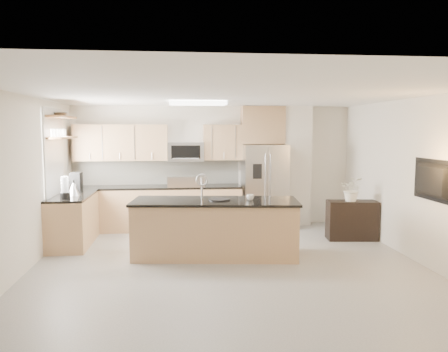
{
  "coord_description": "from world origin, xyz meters",
  "views": [
    {
      "loc": [
        -0.74,
        -6.21,
        2.09
      ],
      "look_at": [
        0.04,
        1.3,
        1.29
      ],
      "focal_mm": 35.0,
      "sensor_mm": 36.0,
      "label": 1
    }
  ],
  "objects": [
    {
      "name": "floor",
      "position": [
        0.0,
        0.0,
        0.0
      ],
      "size": [
        6.5,
        6.5,
        0.0
      ],
      "primitive_type": "plane",
      "color": "#A9A5A0",
      "rests_on": "ground"
    },
    {
      "name": "ceiling",
      "position": [
        0.0,
        0.0,
        2.6
      ],
      "size": [
        6.0,
        6.5,
        0.02
      ],
      "primitive_type": "cube",
      "color": "white",
      "rests_on": "wall_back"
    },
    {
      "name": "wall_back",
      "position": [
        0.0,
        3.25,
        1.3
      ],
      "size": [
        6.0,
        0.02,
        2.6
      ],
      "primitive_type": "cube",
      "color": "silver",
      "rests_on": "floor"
    },
    {
      "name": "wall_front",
      "position": [
        0.0,
        -3.25,
        1.3
      ],
      "size": [
        6.0,
        0.02,
        2.6
      ],
      "primitive_type": "cube",
      "color": "silver",
      "rests_on": "floor"
    },
    {
      "name": "wall_left",
      "position": [
        -3.0,
        0.0,
        1.3
      ],
      "size": [
        0.02,
        6.5,
        2.6
      ],
      "primitive_type": "cube",
      "color": "silver",
      "rests_on": "floor"
    },
    {
      "name": "wall_right",
      "position": [
        3.0,
        0.0,
        1.3
      ],
      "size": [
        0.02,
        6.5,
        2.6
      ],
      "primitive_type": "cube",
      "color": "silver",
      "rests_on": "floor"
    },
    {
      "name": "back_counter",
      "position": [
        -1.23,
        2.93,
        0.47
      ],
      "size": [
        3.55,
        0.66,
        1.44
      ],
      "color": "tan",
      "rests_on": "floor"
    },
    {
      "name": "left_counter",
      "position": [
        -2.67,
        1.85,
        0.46
      ],
      "size": [
        0.66,
        1.5,
        0.92
      ],
      "color": "tan",
      "rests_on": "floor"
    },
    {
      "name": "range",
      "position": [
        -0.6,
        2.92,
        0.47
      ],
      "size": [
        0.76,
        0.64,
        1.14
      ],
      "color": "black",
      "rests_on": "floor"
    },
    {
      "name": "upper_cabinets",
      "position": [
        -1.3,
        3.09,
        1.83
      ],
      "size": [
        3.5,
        0.33,
        0.75
      ],
      "color": "tan",
      "rests_on": "wall_back"
    },
    {
      "name": "microwave",
      "position": [
        -0.6,
        3.04,
        1.63
      ],
      "size": [
        0.76,
        0.4,
        0.4
      ],
      "color": "#B5B5B8",
      "rests_on": "upper_cabinets"
    },
    {
      "name": "refrigerator",
      "position": [
        1.06,
        2.87,
        0.89
      ],
      "size": [
        0.92,
        0.78,
        1.78
      ],
      "color": "#B5B5B8",
      "rests_on": "floor"
    },
    {
      "name": "partition_column",
      "position": [
        1.82,
        3.1,
        1.3
      ],
      "size": [
        0.6,
        0.3,
        2.6
      ],
      "primitive_type": "cube",
      "color": "silver",
      "rests_on": "floor"
    },
    {
      "name": "window",
      "position": [
        -2.98,
        1.85,
        1.65
      ],
      "size": [
        0.04,
        1.15,
        1.65
      ],
      "color": "white",
      "rests_on": "wall_left"
    },
    {
      "name": "shelf_lower",
      "position": [
        -2.85,
        1.95,
        1.95
      ],
      "size": [
        0.3,
        1.2,
        0.04
      ],
      "primitive_type": "cube",
      "color": "#8F5F39",
      "rests_on": "wall_left"
    },
    {
      "name": "shelf_upper",
      "position": [
        -2.85,
        1.95,
        2.32
      ],
      "size": [
        0.3,
        1.2,
        0.04
      ],
      "primitive_type": "cube",
      "color": "#8F5F39",
      "rests_on": "wall_left"
    },
    {
      "name": "ceiling_fixture",
      "position": [
        -0.4,
        1.6,
        2.56
      ],
      "size": [
        1.0,
        0.5,
        0.06
      ],
      "primitive_type": "cube",
      "color": "white",
      "rests_on": "ceiling"
    },
    {
      "name": "island",
      "position": [
        -0.16,
        0.86,
        0.47
      ],
      "size": [
        2.81,
        1.28,
        1.36
      ],
      "rotation": [
        0.0,
        0.0,
        -0.11
      ],
      "color": "tan",
      "rests_on": "floor"
    },
    {
      "name": "credenza",
      "position": [
        2.53,
        1.68,
        0.37
      ],
      "size": [
        0.97,
        0.49,
        0.75
      ],
      "primitive_type": "cube",
      "rotation": [
        0.0,
        0.0,
        -0.1
      ],
      "color": "black",
      "rests_on": "floor"
    },
    {
      "name": "cup",
      "position": [
        0.41,
        0.8,
        0.99
      ],
      "size": [
        0.15,
        0.15,
        0.09
      ],
      "primitive_type": "imported",
      "rotation": [
        0.0,
        0.0,
        0.33
      ],
      "color": "white",
      "rests_on": "island"
    },
    {
      "name": "platter",
      "position": [
        -0.09,
        0.87,
        0.95
      ],
      "size": [
        0.43,
        0.43,
        0.02
      ],
      "primitive_type": "cylinder",
      "rotation": [
        0.0,
        0.0,
        0.25
      ],
      "color": "black",
      "rests_on": "island"
    },
    {
      "name": "blender",
      "position": [
        -2.67,
        1.36,
        1.09
      ],
      "size": [
        0.17,
        0.17,
        0.38
      ],
      "color": "black",
      "rests_on": "left_counter"
    },
    {
      "name": "kettle",
      "position": [
        -2.62,
        1.74,
        1.04
      ],
      "size": [
        0.22,
        0.22,
        0.28
      ],
      "color": "#B5B5B8",
      "rests_on": "left_counter"
    },
    {
      "name": "coffee_maker",
      "position": [
        -2.7,
        2.27,
        1.09
      ],
      "size": [
        0.2,
        0.25,
        0.37
      ],
      "color": "black",
      "rests_on": "left_counter"
    },
    {
      "name": "bowl",
      "position": [
        -2.85,
        1.96,
        2.38
      ],
      "size": [
        0.41,
        0.41,
        0.08
      ],
      "primitive_type": "imported",
      "rotation": [
        0.0,
        0.0,
        0.26
      ],
      "color": "#B5B5B8",
      "rests_on": "shelf_upper"
    },
    {
      "name": "flower_vase",
      "position": [
        2.5,
        1.63,
        1.1
      ],
      "size": [
        0.79,
        0.75,
        0.7
      ],
      "primitive_type": "imported",
      "rotation": [
        0.0,
        0.0,
        -0.38
      ],
      "color": "white",
      "rests_on": "credenza"
    },
    {
      "name": "television",
      "position": [
        2.91,
        -0.2,
        1.35
      ],
      "size": [
        0.14,
        1.08,
        0.62
      ],
      "primitive_type": "imported",
      "rotation": [
        0.0,
        0.0,
        1.57
      ],
      "color": "black",
      "rests_on": "wall_right"
    }
  ]
}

